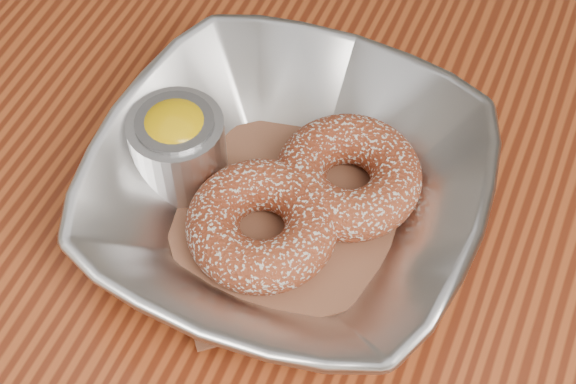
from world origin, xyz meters
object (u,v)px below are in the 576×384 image
at_px(ramekin, 178,144).
at_px(table, 188,219).
at_px(serving_bowl, 288,194).
at_px(donut_front, 262,225).
at_px(donut_back, 348,176).

bearing_deg(ramekin, table, 127.41).
xyz_separation_m(table, serving_bowl, (0.09, -0.03, 0.13)).
bearing_deg(table, donut_front, -32.21).
height_order(table, serving_bowl, serving_bowl).
relative_size(table, serving_bowl, 5.34).
relative_size(table, donut_front, 13.78).
bearing_deg(table, ramekin, -52.59).
bearing_deg(serving_bowl, donut_back, 45.38).
xyz_separation_m(serving_bowl, donut_front, (-0.01, -0.02, -0.00)).
relative_size(serving_bowl, donut_front, 2.58).
bearing_deg(donut_back, donut_front, -122.83).
bearing_deg(donut_back, serving_bowl, -134.62).
bearing_deg(table, donut_back, -2.02).
distance_m(donut_back, donut_front, 0.06).
bearing_deg(ramekin, donut_back, 13.99).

